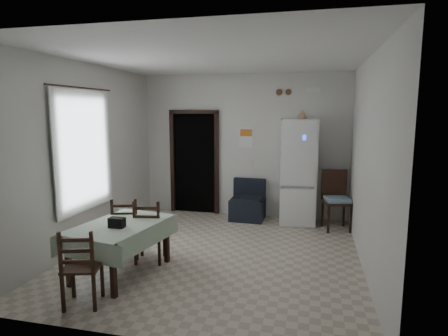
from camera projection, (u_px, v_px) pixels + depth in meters
name	position (u px, v px, depth m)	size (l,w,h in m)	color
ground	(216.00, 254.00, 5.70)	(4.50, 4.50, 0.00)	beige
ceiling	(216.00, 57.00, 5.26)	(4.20, 4.50, 0.02)	white
wall_back	(244.00, 146.00, 7.65)	(4.20, 0.02, 2.90)	silver
wall_front	(153.00, 191.00, 3.32)	(4.20, 0.02, 2.90)	silver
wall_left	(89.00, 156.00, 5.96)	(0.02, 4.50, 2.90)	silver
wall_right	(368.00, 164.00, 5.00)	(0.02, 4.50, 2.90)	silver
doorway	(198.00, 162.00, 8.14)	(1.06, 0.52, 2.22)	black
window_recess	(78.00, 151.00, 5.76)	(0.10, 1.20, 1.60)	silver
curtain	(84.00, 151.00, 5.74)	(0.02, 1.45, 1.85)	white
curtain_rod	(81.00, 88.00, 5.59)	(0.02, 0.02, 1.60)	black
calendar	(246.00, 138.00, 7.60)	(0.28, 0.02, 0.40)	white
calendar_image	(246.00, 133.00, 7.58)	(0.24, 0.01, 0.14)	orange
light_switch	(251.00, 163.00, 7.65)	(0.08, 0.02, 0.12)	beige
vent_left	(279.00, 92.00, 7.31)	(0.12, 0.12, 0.03)	brown
vent_right	(288.00, 92.00, 7.27)	(0.12, 0.12, 0.03)	brown
emergency_light	(313.00, 90.00, 7.13)	(0.25, 0.07, 0.09)	white
fridge	(298.00, 172.00, 7.15)	(0.65, 0.65, 2.01)	white
tan_cone	(302.00, 114.00, 6.95)	(0.20, 0.20, 0.16)	tan
navy_seat	(248.00, 200.00, 7.46)	(0.65, 0.63, 0.79)	black
corner_chair	(337.00, 201.00, 6.79)	(0.47, 0.47, 1.08)	black
dining_table	(121.00, 249.00, 4.96)	(0.87, 1.33, 0.69)	#ADC4A8
black_bag	(117.00, 223.00, 4.74)	(0.20, 0.12, 0.13)	black
dining_chair_far_left	(127.00, 227.00, 5.55)	(0.39, 0.39, 0.91)	black
dining_chair_far_right	(150.00, 230.00, 5.37)	(0.39, 0.39, 0.92)	black
dining_chair_near_head	(82.00, 266.00, 4.15)	(0.39, 0.39, 0.90)	black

